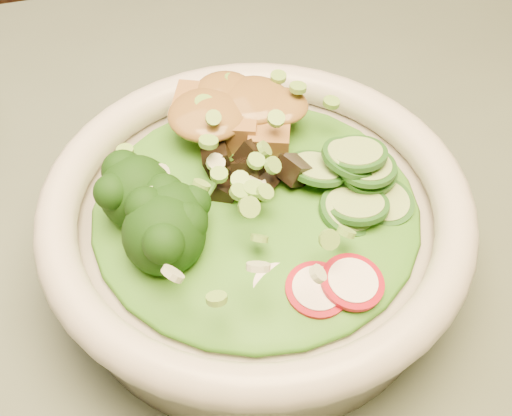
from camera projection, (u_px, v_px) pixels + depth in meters
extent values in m
cube|color=#4D5C4C|center=(310.00, 290.00, 0.51)|extent=(1.20, 0.80, 0.03)
cylinder|color=beige|center=(256.00, 241.00, 0.48)|extent=(0.25, 0.25, 0.05)
torus|color=beige|center=(256.00, 207.00, 0.45)|extent=(0.28, 0.28, 0.03)
ellipsoid|color=#306C16|center=(256.00, 207.00, 0.45)|extent=(0.21, 0.21, 0.02)
ellipsoid|color=brown|center=(229.00, 111.00, 0.48)|extent=(0.07, 0.06, 0.02)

